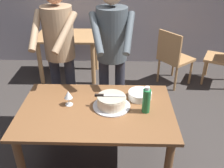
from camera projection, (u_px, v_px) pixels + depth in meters
name	position (u px, v px, depth m)	size (l,w,h in m)	color
ground_plane	(98.00, 168.00, 2.63)	(14.00, 14.00, 0.00)	#383330
main_dining_table	(97.00, 120.00, 2.32)	(1.38, 0.88, 0.75)	brown
cake_on_platter	(112.00, 102.00, 2.27)	(0.34, 0.34, 0.11)	silver
cake_knife	(103.00, 95.00, 2.25)	(0.27, 0.03, 0.02)	silver
plate_stack	(140.00, 95.00, 2.40)	(0.22, 0.22, 0.07)	white
wine_glass_near	(68.00, 95.00, 2.27)	(0.08, 0.08, 0.14)	silver
water_bottle	(146.00, 101.00, 2.17)	(0.07, 0.07, 0.25)	#1E6B38
person_cutting_cake	(112.00, 48.00, 2.67)	(0.47, 0.56, 1.72)	#2D2D38
person_standing_beside	(59.00, 47.00, 2.71)	(0.46, 0.57, 1.72)	#2D2D38
background_table	(69.00, 44.00, 4.17)	(1.00, 0.70, 0.74)	tan
background_chair_0	(173.00, 56.00, 3.96)	(0.62, 0.62, 0.90)	tan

